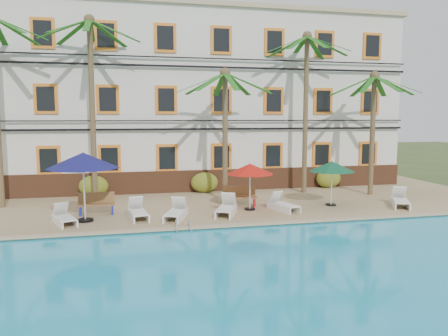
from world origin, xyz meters
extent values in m
plane|color=#384C23|center=(0.00, 0.00, 0.00)|extent=(100.00, 100.00, 0.00)
cube|color=tan|center=(0.00, 5.00, 0.12)|extent=(30.00, 12.00, 0.25)
cube|color=#1BA1CF|center=(0.00, -7.00, 0.10)|extent=(26.00, 12.00, 0.20)
cube|color=tan|center=(0.00, -0.90, 0.28)|extent=(30.00, 0.35, 0.06)
cube|color=silver|center=(0.00, 10.00, 5.25)|extent=(25.00, 6.00, 10.00)
cube|color=brown|center=(0.00, 6.94, 0.85)|extent=(25.00, 0.12, 1.20)
cube|color=tan|center=(0.00, 10.00, 10.35)|extent=(25.40, 6.40, 0.25)
cube|color=orange|center=(-7.50, 6.95, 2.15)|extent=(1.15, 0.10, 1.50)
cube|color=black|center=(-7.50, 6.90, 2.15)|extent=(0.85, 0.04, 1.20)
cube|color=orange|center=(-4.50, 6.95, 2.15)|extent=(1.15, 0.10, 1.50)
cube|color=black|center=(-4.50, 6.90, 2.15)|extent=(0.85, 0.04, 1.20)
cube|color=orange|center=(-1.50, 6.95, 2.15)|extent=(1.15, 0.10, 1.50)
cube|color=black|center=(-1.50, 6.90, 2.15)|extent=(0.85, 0.04, 1.20)
cube|color=orange|center=(1.50, 6.95, 2.15)|extent=(1.15, 0.10, 1.50)
cube|color=black|center=(1.50, 6.90, 2.15)|extent=(0.85, 0.04, 1.20)
cube|color=orange|center=(4.50, 6.95, 2.15)|extent=(1.15, 0.10, 1.50)
cube|color=black|center=(4.50, 6.90, 2.15)|extent=(0.85, 0.04, 1.20)
cube|color=orange|center=(7.50, 6.95, 2.15)|extent=(1.15, 0.10, 1.50)
cube|color=black|center=(7.50, 6.90, 2.15)|extent=(0.85, 0.04, 1.20)
cube|color=orange|center=(10.50, 6.95, 2.15)|extent=(1.15, 0.10, 1.50)
cube|color=black|center=(10.50, 6.90, 2.15)|extent=(0.85, 0.04, 1.20)
cube|color=orange|center=(-7.50, 6.95, 5.25)|extent=(1.15, 0.10, 1.50)
cube|color=black|center=(-7.50, 6.90, 5.25)|extent=(0.85, 0.04, 1.20)
cube|color=orange|center=(-4.50, 6.95, 5.25)|extent=(1.15, 0.10, 1.50)
cube|color=black|center=(-4.50, 6.90, 5.25)|extent=(0.85, 0.04, 1.20)
cube|color=orange|center=(-1.50, 6.95, 5.25)|extent=(1.15, 0.10, 1.50)
cube|color=black|center=(-1.50, 6.90, 5.25)|extent=(0.85, 0.04, 1.20)
cube|color=orange|center=(1.50, 6.95, 5.25)|extent=(1.15, 0.10, 1.50)
cube|color=black|center=(1.50, 6.90, 5.25)|extent=(0.85, 0.04, 1.20)
cube|color=orange|center=(4.50, 6.95, 5.25)|extent=(1.15, 0.10, 1.50)
cube|color=black|center=(4.50, 6.90, 5.25)|extent=(0.85, 0.04, 1.20)
cube|color=orange|center=(7.50, 6.95, 5.25)|extent=(1.15, 0.10, 1.50)
cube|color=black|center=(7.50, 6.90, 5.25)|extent=(0.85, 0.04, 1.20)
cube|color=orange|center=(10.50, 6.95, 5.25)|extent=(1.15, 0.10, 1.50)
cube|color=black|center=(10.50, 6.90, 5.25)|extent=(0.85, 0.04, 1.20)
cube|color=orange|center=(-7.50, 6.95, 8.45)|extent=(1.15, 0.10, 1.50)
cube|color=black|center=(-7.50, 6.90, 8.45)|extent=(0.85, 0.04, 1.20)
cube|color=orange|center=(-4.50, 6.95, 8.45)|extent=(1.15, 0.10, 1.50)
cube|color=black|center=(-4.50, 6.90, 8.45)|extent=(0.85, 0.04, 1.20)
cube|color=orange|center=(-1.50, 6.95, 8.45)|extent=(1.15, 0.10, 1.50)
cube|color=black|center=(-1.50, 6.90, 8.45)|extent=(0.85, 0.04, 1.20)
cube|color=orange|center=(1.50, 6.95, 8.45)|extent=(1.15, 0.10, 1.50)
cube|color=black|center=(1.50, 6.90, 8.45)|extent=(0.85, 0.04, 1.20)
cube|color=orange|center=(4.50, 6.95, 8.45)|extent=(1.15, 0.10, 1.50)
cube|color=black|center=(4.50, 6.90, 8.45)|extent=(0.85, 0.04, 1.20)
cube|color=orange|center=(7.50, 6.95, 8.45)|extent=(1.15, 0.10, 1.50)
cube|color=black|center=(7.50, 6.90, 8.45)|extent=(0.85, 0.04, 1.20)
cube|color=orange|center=(10.50, 6.95, 8.45)|extent=(1.15, 0.10, 1.50)
cube|color=black|center=(10.50, 6.90, 8.45)|extent=(0.85, 0.04, 1.20)
cube|color=black|center=(0.00, 6.80, 3.70)|extent=(25.00, 0.08, 0.10)
cube|color=black|center=(0.00, 6.80, 4.15)|extent=(25.00, 0.08, 0.06)
cube|color=black|center=(0.00, 6.80, 7.00)|extent=(25.00, 0.08, 0.10)
cube|color=black|center=(0.00, 6.80, 7.45)|extent=(25.00, 0.08, 0.06)
cube|color=#1A5E16|center=(-8.42, 4.00, 8.24)|extent=(1.84, 1.84, 0.97)
cube|color=#1A5E16|center=(-8.08, 4.82, 8.24)|extent=(2.33, 0.28, 0.97)
cube|color=#1A5E16|center=(-8.42, 5.64, 8.24)|extent=(1.84, 1.84, 0.97)
cylinder|color=brown|center=(-5.17, 5.27, 4.55)|extent=(0.26, 0.26, 8.60)
sphere|color=brown|center=(-5.17, 5.27, 8.85)|extent=(0.50, 0.50, 0.50)
cube|color=#1A5E16|center=(-5.17, 6.42, 8.38)|extent=(0.28, 2.33, 0.97)
cube|color=#1A5E16|center=(-5.98, 6.09, 8.38)|extent=(1.84, 1.84, 0.97)
cube|color=#1A5E16|center=(-6.32, 5.27, 8.38)|extent=(2.33, 0.28, 0.97)
cube|color=#1A5E16|center=(-5.98, 4.45, 8.38)|extent=(1.84, 1.84, 0.97)
cube|color=#1A5E16|center=(-5.17, 4.11, 8.38)|extent=(0.28, 2.33, 0.97)
cube|color=#1A5E16|center=(-4.35, 4.45, 8.38)|extent=(1.84, 1.84, 0.97)
cube|color=#1A5E16|center=(-4.01, 5.27, 8.38)|extent=(2.33, 0.28, 0.97)
cube|color=#1A5E16|center=(-4.35, 6.09, 8.38)|extent=(1.84, 1.84, 0.97)
cylinder|color=brown|center=(1.02, 3.95, 3.34)|extent=(0.26, 0.26, 6.17)
sphere|color=brown|center=(1.02, 3.95, 6.42)|extent=(0.50, 0.50, 0.50)
cube|color=#1A5E16|center=(1.02, 5.11, 5.95)|extent=(0.28, 2.33, 0.97)
cube|color=#1A5E16|center=(0.20, 4.77, 5.95)|extent=(1.84, 1.84, 0.97)
cube|color=#1A5E16|center=(-0.13, 3.95, 5.95)|extent=(2.33, 0.28, 0.97)
cube|color=#1A5E16|center=(0.20, 3.13, 5.95)|extent=(1.84, 1.84, 0.97)
cube|color=#1A5E16|center=(1.02, 2.80, 5.95)|extent=(0.28, 2.33, 0.97)
cube|color=#1A5E16|center=(1.84, 3.13, 5.95)|extent=(1.84, 1.84, 0.97)
cube|color=#1A5E16|center=(2.18, 3.95, 5.95)|extent=(2.33, 0.28, 0.97)
cube|color=#1A5E16|center=(1.84, 4.77, 5.95)|extent=(1.84, 1.84, 0.97)
cylinder|color=brown|center=(5.78, 5.42, 4.41)|extent=(0.26, 0.26, 8.32)
sphere|color=brown|center=(5.78, 5.42, 8.57)|extent=(0.50, 0.50, 0.50)
cube|color=#1A5E16|center=(5.78, 6.58, 8.10)|extent=(0.28, 2.33, 0.97)
cube|color=#1A5E16|center=(4.96, 6.24, 8.10)|extent=(1.84, 1.84, 0.97)
cube|color=#1A5E16|center=(4.62, 5.42, 8.10)|extent=(2.33, 0.28, 0.97)
cube|color=#1A5E16|center=(4.96, 4.60, 8.10)|extent=(1.84, 1.84, 0.97)
cube|color=#1A5E16|center=(5.78, 4.26, 8.10)|extent=(0.28, 2.33, 0.97)
cube|color=#1A5E16|center=(6.60, 4.60, 8.10)|extent=(1.84, 1.84, 0.97)
cube|color=#1A5E16|center=(6.94, 5.42, 8.10)|extent=(2.33, 0.28, 0.97)
cube|color=#1A5E16|center=(6.60, 6.24, 8.10)|extent=(1.84, 1.84, 0.97)
cylinder|color=brown|center=(8.96, 4.04, 3.35)|extent=(0.26, 0.26, 6.20)
sphere|color=brown|center=(8.96, 4.04, 6.45)|extent=(0.50, 0.50, 0.50)
cube|color=#1A5E16|center=(8.96, 5.20, 5.98)|extent=(0.28, 2.33, 0.97)
cube|color=#1A5E16|center=(8.14, 4.86, 5.98)|extent=(1.84, 1.84, 0.97)
cube|color=#1A5E16|center=(7.80, 4.04, 5.98)|extent=(2.33, 0.28, 0.97)
cube|color=#1A5E16|center=(8.14, 3.23, 5.98)|extent=(1.84, 1.84, 0.97)
cube|color=#1A5E16|center=(8.96, 2.89, 5.98)|extent=(0.28, 2.33, 0.97)
cube|color=#1A5E16|center=(9.78, 3.23, 5.98)|extent=(1.84, 1.84, 0.97)
cube|color=#1A5E16|center=(10.12, 4.04, 5.98)|extent=(2.33, 0.28, 0.97)
cube|color=#1A5E16|center=(9.78, 4.86, 5.98)|extent=(1.84, 1.84, 0.97)
ellipsoid|color=#1F5518|center=(-5.33, 6.60, 0.80)|extent=(1.50, 0.90, 1.10)
ellipsoid|color=#1F5518|center=(0.48, 6.60, 0.80)|extent=(1.50, 0.90, 1.10)
ellipsoid|color=#1F5518|center=(7.81, 6.60, 0.80)|extent=(1.50, 0.90, 1.10)
cylinder|color=black|center=(-5.30, 1.13, 0.30)|extent=(0.63, 0.63, 0.09)
cylinder|color=silver|center=(-5.30, 1.13, 1.60)|extent=(0.06, 0.06, 2.70)
cone|color=navy|center=(-5.30, 1.13, 2.67)|extent=(2.81, 2.81, 0.62)
sphere|color=silver|center=(-5.30, 1.13, 3.01)|extent=(0.10, 0.10, 0.10)
cylinder|color=black|center=(1.65, 1.76, 0.28)|extent=(0.48, 0.48, 0.07)
cylinder|color=silver|center=(1.65, 1.76, 1.27)|extent=(0.06, 0.06, 2.04)
cone|color=red|center=(1.65, 1.76, 2.08)|extent=(2.13, 2.13, 0.47)
sphere|color=silver|center=(1.65, 1.76, 2.34)|extent=(0.10, 0.10, 0.10)
cylinder|color=black|center=(5.61, 1.85, 0.28)|extent=(0.48, 0.48, 0.07)
cylinder|color=silver|center=(5.61, 1.85, 1.27)|extent=(0.06, 0.06, 2.04)
cone|color=#0F4D31|center=(5.61, 1.85, 2.08)|extent=(2.13, 2.13, 0.47)
sphere|color=silver|center=(5.61, 1.85, 2.34)|extent=(0.10, 0.10, 0.10)
cube|color=white|center=(-5.95, 0.60, 0.54)|extent=(0.92, 1.28, 0.05)
cube|color=white|center=(-6.24, 1.35, 0.74)|extent=(0.65, 0.59, 0.58)
cube|color=white|center=(-6.28, 0.71, 0.38)|extent=(0.64, 1.56, 0.27)
cube|color=white|center=(-5.78, 0.91, 0.38)|extent=(0.64, 1.56, 0.27)
cube|color=white|center=(-3.22, 0.86, 0.56)|extent=(0.74, 1.32, 0.06)
cube|color=white|center=(-3.33, 1.72, 0.78)|extent=(0.64, 0.54, 0.63)
cube|color=white|center=(-3.54, 1.06, 0.39)|extent=(0.30, 1.78, 0.29)
cube|color=white|center=(-2.96, 1.14, 0.39)|extent=(0.30, 1.78, 0.29)
cube|color=white|center=(-1.85, 0.51, 0.56)|extent=(0.97, 1.36, 0.06)
cube|color=white|center=(-1.55, 1.31, 0.77)|extent=(0.70, 0.63, 0.62)
cube|color=white|center=(-2.03, 0.83, 0.39)|extent=(0.67, 1.67, 0.29)
cube|color=white|center=(-1.50, 0.63, 0.39)|extent=(0.67, 1.67, 0.29)
cube|color=white|center=(0.30, 0.77, 0.57)|extent=(1.06, 1.43, 0.06)
cube|color=white|center=(0.65, 1.60, 0.80)|extent=(0.74, 0.67, 0.65)
cube|color=white|center=(0.12, 1.12, 0.40)|extent=(0.77, 1.73, 0.30)
cube|color=white|center=(0.67, 0.89, 0.40)|extent=(0.77, 1.73, 0.30)
cube|color=white|center=(3.11, 1.05, 0.54)|extent=(0.88, 1.31, 0.06)
cube|color=white|center=(2.86, 1.84, 0.76)|extent=(0.66, 0.59, 0.60)
cube|color=white|center=(2.78, 1.19, 0.39)|extent=(0.56, 1.64, 0.28)
cube|color=white|center=(3.30, 1.35, 0.39)|extent=(0.56, 1.64, 0.28)
cube|color=white|center=(8.46, 0.65, 0.57)|extent=(1.15, 1.43, 0.06)
cube|color=white|center=(8.89, 1.44, 0.80)|extent=(0.76, 0.71, 0.65)
cube|color=white|center=(8.31, 1.01, 0.40)|extent=(0.93, 1.66, 0.30)
cube|color=white|center=(8.84, 0.73, 0.40)|extent=(0.93, 1.66, 0.30)
cube|color=olive|center=(-4.93, 2.23, 0.68)|extent=(1.51, 0.48, 0.06)
cube|color=olive|center=(-4.93, 2.45, 0.95)|extent=(1.50, 0.09, 0.45)
cube|color=navy|center=(-5.58, 2.22, 0.45)|extent=(0.09, 0.45, 0.40)
cube|color=navy|center=(-4.28, 2.24, 0.45)|extent=(0.09, 0.45, 0.40)
cube|color=olive|center=(1.43, 2.56, 0.68)|extent=(1.56, 0.73, 0.06)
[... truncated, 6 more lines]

